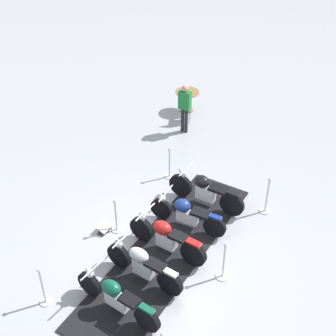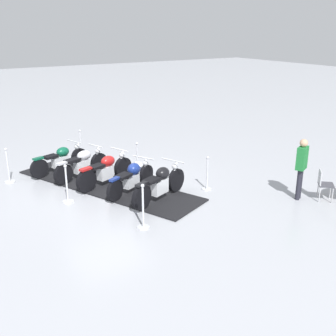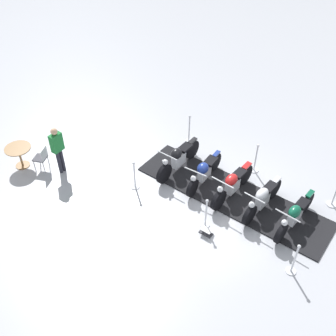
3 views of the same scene
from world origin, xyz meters
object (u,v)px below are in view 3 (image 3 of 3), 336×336
at_px(stanchion_right_rear, 294,262).
at_px(stanchion_left_front, 189,133).
at_px(motorcycle_chrome, 262,198).
at_px(cafe_table, 19,152).
at_px(motorcycle_navy, 204,172).
at_px(stanchion_left_rear, 334,196).
at_px(motorcycle_black, 178,158).
at_px(info_placard, 206,232).
at_px(motorcycle_maroon, 232,184).
at_px(stanchion_right_front, 135,179).
at_px(motorcycle_forest, 295,215).
at_px(stanchion_left_mid, 255,162).
at_px(stanchion_right_mid, 206,216).
at_px(bystander_person, 57,147).
at_px(cafe_chair_near_table, 42,157).

xyz_separation_m(stanchion_right_rear, stanchion_left_front, (6.13, -0.74, -0.01)).
relative_size(motorcycle_chrome, cafe_table, 2.33).
height_order(motorcycle_navy, cafe_table, motorcycle_navy).
height_order(stanchion_left_rear, cafe_table, stanchion_left_rear).
xyz_separation_m(motorcycle_black, info_placard, (-2.76, 0.75, -0.45)).
distance_m(motorcycle_maroon, stanchion_right_front, 3.08).
bearing_deg(motorcycle_forest, motorcycle_chrome, -86.12).
distance_m(motorcycle_black, motorcycle_forest, 4.12).
bearing_deg(cafe_table, motorcycle_maroon, -132.40).
relative_size(stanchion_left_mid, info_placard, 2.52).
relative_size(motorcycle_navy, motorcycle_forest, 0.91).
distance_m(stanchion_left_mid, cafe_table, 7.93).
bearing_deg(motorcycle_navy, motorcycle_forest, 86.29).
relative_size(stanchion_right_rear, stanchion_left_front, 0.95).
xyz_separation_m(motorcycle_black, motorcycle_chrome, (-2.85, -1.19, -0.02)).
bearing_deg(stanchion_right_front, stanchion_right_mid, -157.32).
relative_size(motorcycle_maroon, motorcycle_forest, 0.98).
distance_m(motorcycle_maroon, stanchion_right_mid, 1.50).
bearing_deg(motorcycle_black, motorcycle_navy, 90.02).
xyz_separation_m(motorcycle_maroon, stanchion_right_mid, (-0.58, 1.38, -0.13)).
bearing_deg(bystander_person, stanchion_left_mid, 35.31).
distance_m(motorcycle_maroon, stanchion_right_rear, 3.08).
bearing_deg(motorcycle_black, bystander_person, -52.05).
xyz_separation_m(cafe_table, bystander_person, (-0.98, -1.10, 0.47)).
xyz_separation_m(stanchion_right_mid, stanchion_right_rear, (-2.48, -1.04, 0.02)).
xyz_separation_m(stanchion_right_rear, cafe_chair_near_table, (7.32, 4.34, 0.12)).
distance_m(motorcycle_forest, cafe_table, 9.06).
bearing_deg(cafe_table, stanchion_right_rear, -147.94).
relative_size(motorcycle_forest, bystander_person, 1.22).
distance_m(motorcycle_chrome, stanchion_right_front, 4.01).
bearing_deg(stanchion_right_front, bystander_person, 42.33).
bearing_deg(cafe_table, stanchion_right_front, -135.57).
height_order(stanchion_right_front, stanchion_right_rear, stanchion_right_rear).
xyz_separation_m(stanchion_left_rear, bystander_person, (5.72, 6.65, 0.69)).
bearing_deg(stanchion_left_mid, stanchion_left_front, 22.68).
xyz_separation_m(motorcycle_navy, stanchion_right_mid, (-1.52, 0.98, -0.12)).
bearing_deg(cafe_table, motorcycle_black, -123.09).
distance_m(motorcycle_black, cafe_table, 5.35).
xyz_separation_m(motorcycle_forest, bystander_person, (5.74, 4.97, 0.57)).
bearing_deg(info_placard, stanchion_right_front, -5.14).
xyz_separation_m(stanchion_right_rear, stanchion_left_mid, (3.65, -1.78, -0.04)).
xyz_separation_m(motorcycle_forest, stanchion_left_front, (4.98, 0.39, -0.09)).
xyz_separation_m(cafe_chair_near_table, bystander_person, (-0.42, -0.50, 0.53)).
bearing_deg(stanchion_left_front, motorcycle_maroon, 172.63).
bearing_deg(cafe_table, stanchion_left_mid, -122.18).
bearing_deg(cafe_chair_near_table, stanchion_right_mid, 167.56).
bearing_deg(cafe_chair_near_table, motorcycle_black, -168.03).
distance_m(motorcycle_black, motorcycle_navy, 1.03).
height_order(motorcycle_black, stanchion_right_mid, motorcycle_black).
xyz_separation_m(cafe_table, cafe_chair_near_table, (-0.56, -0.60, -0.07)).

